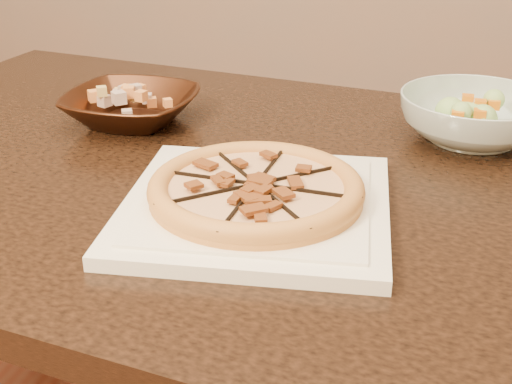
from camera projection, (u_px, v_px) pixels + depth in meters
dining_table at (223, 229)px, 1.07m from camera, size 1.45×1.03×0.75m
plate at (256, 206)px, 0.88m from camera, size 0.36×0.36×0.02m
pizza at (256, 189)px, 0.87m from camera, size 0.27×0.27×0.03m
bronze_bowl at (132, 108)px, 1.17m from camera, size 0.22×0.22×0.05m
mixed_dish at (129, 84)px, 1.16m from camera, size 0.09×0.10×0.03m
salad_bowl at (474, 118)px, 1.10m from camera, size 0.30×0.30×0.07m
salad at (477, 84)px, 1.08m from camera, size 0.09×0.11×0.04m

